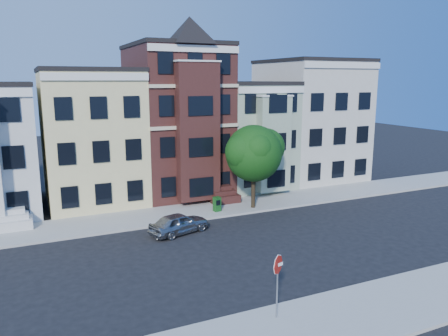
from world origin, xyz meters
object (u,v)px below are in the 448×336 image
parked_car (179,223)px  street_tree (254,157)px  newspaper_box (217,204)px  stop_sign (277,282)px

parked_car → street_tree: bearing=-85.0°
parked_car → newspaper_box: bearing=-69.7°
parked_car → newspaper_box: size_ratio=3.72×
street_tree → stop_sign: street_tree is taller
street_tree → stop_sign: (-6.40, -13.86, -2.29)m
newspaper_box → stop_sign: 14.59m
stop_sign → newspaper_box: bearing=62.4°
parked_car → newspaper_box: (3.85, 2.90, 0.01)m
newspaper_box → stop_sign: size_ratio=0.35×
stop_sign → parked_car: bearing=78.0°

